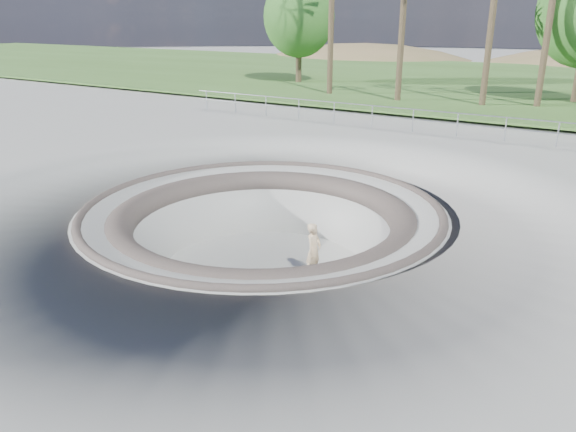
# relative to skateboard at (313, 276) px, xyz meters

# --- Properties ---
(ground) EXTENTS (180.00, 180.00, 0.00)m
(ground) POSITION_rel_skateboard_xyz_m (-1.58, -0.19, 1.83)
(ground) COLOR gray
(ground) RESTS_ON ground
(skate_bowl) EXTENTS (14.00, 14.00, 4.10)m
(skate_bowl) POSITION_rel_skateboard_xyz_m (-1.58, -0.19, -0.00)
(skate_bowl) COLOR gray
(skate_bowl) RESTS_ON ground
(grass_strip) EXTENTS (180.00, 36.00, 0.12)m
(grass_strip) POSITION_rel_skateboard_xyz_m (-1.58, 33.81, 2.05)
(grass_strip) COLOR #3A5E25
(grass_strip) RESTS_ON ground
(safety_railing) EXTENTS (25.00, 0.06, 1.03)m
(safety_railing) POSITION_rel_skateboard_xyz_m (-1.58, 11.81, 2.52)
(safety_railing) COLOR #989BA1
(safety_railing) RESTS_ON ground
(skateboard) EXTENTS (0.93, 0.45, 0.09)m
(skateboard) POSITION_rel_skateboard_xyz_m (0.00, 0.00, 0.00)
(skateboard) COLOR olive
(skateboard) RESTS_ON ground
(skater) EXTENTS (0.40, 0.59, 1.59)m
(skater) POSITION_rel_skateboard_xyz_m (-0.00, -0.00, 0.81)
(skater) COLOR tan
(skater) RESTS_ON skateboard
(bushy_tree_left) EXTENTS (5.40, 4.91, 7.79)m
(bushy_tree_left) POSITION_rel_skateboard_xyz_m (-15.64, 25.20, 6.83)
(bushy_tree_left) COLOR brown
(bushy_tree_left) RESTS_ON ground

